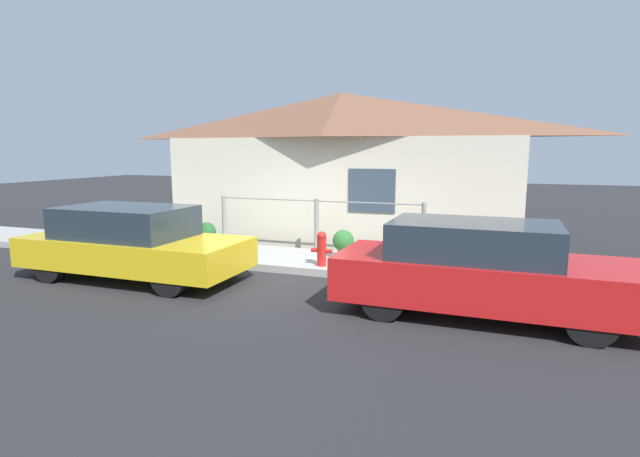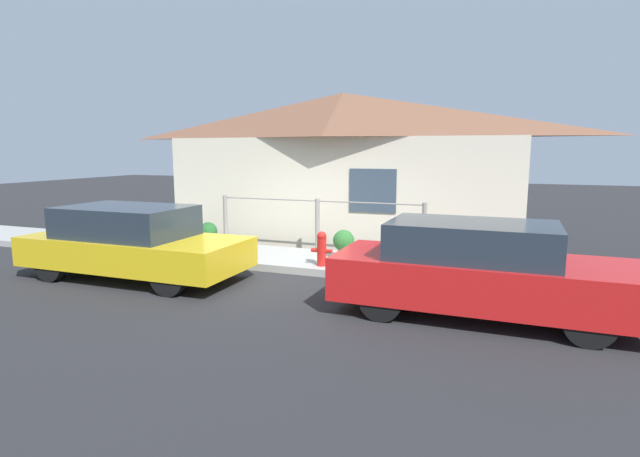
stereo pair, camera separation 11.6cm
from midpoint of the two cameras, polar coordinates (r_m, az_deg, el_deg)
name	(u,v)px [view 1 (the left image)]	position (r m, az deg, el deg)	size (l,w,h in m)	color
ground_plane	(287,274)	(9.92, -4.14, -5.21)	(60.00, 60.00, 0.00)	#262628
sidewalk	(304,261)	(10.72, -2.14, -3.70)	(24.00, 1.83, 0.15)	#9E9E99
house	(340,124)	(12.75, 2.03, 11.84)	(9.17, 2.23, 3.84)	beige
fence	(317,222)	(11.28, -0.69, 0.71)	(4.90, 0.10, 1.19)	gray
car_left	(132,243)	(10.09, -20.99, -1.52)	(4.29, 1.75, 1.38)	gold
car_right	(481,270)	(7.66, 17.52, -4.50)	(4.30, 1.68, 1.40)	red
fire_hydrant	(322,248)	(9.86, -0.14, -2.23)	(0.43, 0.19, 0.69)	red
potted_plant_near_hydrant	(343,242)	(10.59, 2.36, -1.54)	(0.46, 0.46, 0.60)	#9E5638
potted_plant_by_fence	(207,232)	(12.39, -13.07, -0.41)	(0.44, 0.44, 0.54)	#9E5638
potted_plant_corner	(506,254)	(10.22, 20.18, -2.78)	(0.37, 0.37, 0.51)	#9E5638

